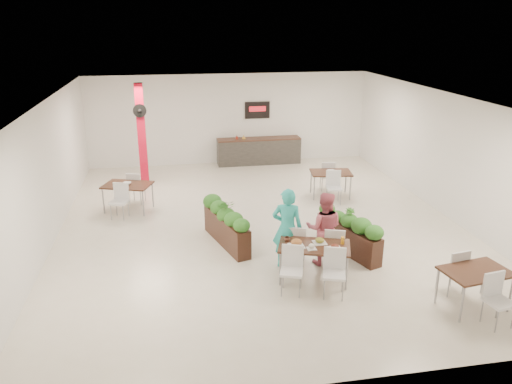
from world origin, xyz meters
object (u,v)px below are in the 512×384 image
(side_table_b, at_px, (331,176))
(side_table_c, at_px, (475,277))
(diner_woman, at_px, (324,229))
(red_column, at_px, (142,134))
(side_table_a, at_px, (128,188))
(diner_man, at_px, (287,228))
(main_table, at_px, (314,251))
(service_counter, at_px, (259,150))
(planter_right, at_px, (349,231))
(planter_left, at_px, (226,223))

(side_table_b, bearing_deg, side_table_c, -75.97)
(side_table_c, bearing_deg, diner_woman, 125.93)
(diner_woman, bearing_deg, red_column, -38.98)
(side_table_a, bearing_deg, red_column, 99.64)
(diner_man, bearing_deg, side_table_b, -100.92)
(side_table_c, bearing_deg, side_table_a, 127.61)
(red_column, height_order, main_table, red_column)
(service_counter, bearing_deg, planter_right, -85.14)
(red_column, relative_size, service_counter, 1.07)
(service_counter, distance_m, side_table_b, 4.14)
(diner_woman, height_order, side_table_b, diner_woman)
(red_column, height_order, diner_woman, red_column)
(diner_man, xyz_separation_m, planter_right, (1.52, 0.42, -0.37))
(diner_woman, bearing_deg, side_table_a, -24.40)
(main_table, bearing_deg, diner_man, 120.86)
(planter_left, bearing_deg, diner_man, -49.90)
(side_table_c, bearing_deg, main_table, 140.56)
(red_column, xyz_separation_m, side_table_c, (6.07, -8.30, -1.02))
(side_table_a, distance_m, side_table_b, 5.81)
(planter_right, bearing_deg, service_counter, 94.86)
(planter_left, height_order, side_table_a, planter_left)
(diner_woman, bearing_deg, side_table_b, -91.77)
(diner_man, relative_size, planter_right, 0.91)
(side_table_a, height_order, side_table_c, same)
(service_counter, bearing_deg, diner_man, -96.23)
(main_table, height_order, planter_right, planter_right)
(red_column, distance_m, side_table_c, 10.33)
(red_column, relative_size, side_table_b, 1.92)
(diner_man, xyz_separation_m, side_table_c, (2.94, -2.17, -0.25))
(red_column, distance_m, service_counter, 4.56)
(diner_man, bearing_deg, side_table_c, 162.01)
(planter_left, bearing_deg, diner_woman, -34.71)
(main_table, bearing_deg, side_table_a, 130.00)
(main_table, xyz_separation_m, diner_man, (-0.39, 0.65, 0.24))
(service_counter, xyz_separation_m, side_table_a, (-4.37, -4.02, 0.14))
(diner_man, bearing_deg, planter_right, -146.01)
(red_column, bearing_deg, planter_right, -50.88)
(main_table, bearing_deg, red_column, 117.39)
(planter_right, distance_m, side_table_b, 3.78)
(diner_woman, bearing_deg, side_table_c, 153.06)
(planter_left, relative_size, side_table_c, 1.22)
(red_column, bearing_deg, diner_woman, -57.38)
(planter_left, xyz_separation_m, side_table_c, (4.06, -3.50, 0.10))
(main_table, distance_m, planter_left, 2.49)
(side_table_c, bearing_deg, planter_left, 130.54)
(red_column, xyz_separation_m, service_counter, (4.00, 1.86, -1.15))
(side_table_c, bearing_deg, red_column, 117.45)
(service_counter, bearing_deg, diner_woman, -90.53)
(service_counter, bearing_deg, side_table_b, -69.65)
(diner_man, distance_m, planter_right, 1.62)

